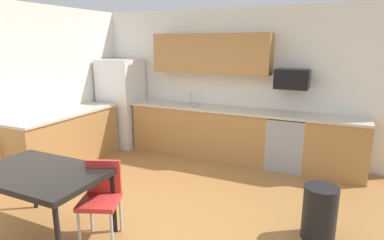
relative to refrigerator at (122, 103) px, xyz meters
name	(u,v)px	position (x,y,z in m)	size (l,w,h in m)	color
ground_plane	(158,215)	(2.18, -2.22, -0.88)	(12.00, 12.00, 0.00)	#9E6B38
wall_back	(229,83)	(2.18, 0.43, 0.47)	(5.80, 0.10, 2.70)	white
wall_left	(2,94)	(-0.47, -2.22, 0.47)	(0.10, 5.80, 2.70)	white
cabinet_run_back	(200,131)	(1.74, 0.08, -0.43)	(2.61, 0.60, 0.90)	#AD7A42
cabinet_run_back_right	(336,148)	(4.11, 0.08, -0.43)	(0.94, 0.60, 0.90)	#AD7A42
cabinet_run_left	(67,140)	(-0.12, -1.42, -0.43)	(0.60, 2.00, 0.90)	#AD7A42
countertop_back	(223,109)	(2.18, 0.08, 0.04)	(4.80, 0.64, 0.04)	beige
countertop_left	(64,114)	(-0.12, -1.42, 0.04)	(0.64, 2.00, 0.04)	beige
upper_cabinets_back	(211,53)	(1.88, 0.21, 1.02)	(2.20, 0.34, 0.70)	#AD7A42
refrigerator	(122,103)	(0.00, 0.00, 0.00)	(0.76, 0.70, 1.77)	white
oven_range	(287,142)	(3.34, 0.08, -0.43)	(0.60, 0.60, 0.91)	#999BA0
microwave	(292,79)	(3.34, 0.18, 0.62)	(0.54, 0.36, 0.32)	black
sink_basin	(186,108)	(1.45, 0.08, 0.00)	(0.48, 0.40, 0.14)	#A5A8AD
sink_faucet	(191,98)	(1.45, 0.26, 0.16)	(0.02, 0.02, 0.24)	#B2B5BA
dining_table	(40,176)	(1.28, -3.12, -0.18)	(1.40, 0.90, 0.77)	black
chair_near_table	(101,194)	(1.87, -2.86, -0.38)	(0.52, 0.52, 0.85)	red
trash_bin	(319,213)	(4.01, -1.88, -0.58)	(0.36, 0.36, 0.60)	black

